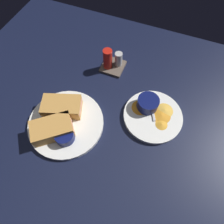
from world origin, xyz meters
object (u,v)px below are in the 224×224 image
Objects in this scene: spoon_by_dark_ramekin at (71,124)px; ramekin_light_gravy at (148,103)px; sandwich_half_far at (52,129)px; spoon_by_gravy_ramekin at (151,104)px; condiment_caddy at (112,62)px; plate_chips_companion at (153,116)px; sandwich_half_near at (62,107)px; ramekin_dark_sauce at (65,136)px; plate_sandwich_main at (66,123)px.

spoon_by_dark_ramekin is 27.41cm from ramekin_light_gravy.
sandwich_half_far is 35.23cm from spoon_by_gravy_ramekin.
sandwich_half_far reaches higher than spoon_by_dark_ramekin.
spoon_by_gravy_ramekin is 1.00× the size of condiment_caddy.
spoon_by_dark_ramekin is at bearing 47.92° from sandwich_half_far.
ramekin_light_gravy is at bearing 39.04° from sandwich_half_far.
ramekin_light_gravy is 2.62cm from spoon_by_gravy_ramekin.
plate_chips_companion is 5.09cm from ramekin_light_gravy.
condiment_caddy is at bearing 72.86° from sandwich_half_near.
plate_sandwich_main is at bearing 118.66° from ramekin_dark_sauce.
plate_sandwich_main is at bearing -179.63° from spoon_by_dark_ramekin.
ramekin_dark_sauce is 35.24cm from condiment_caddy.
spoon_by_dark_ramekin is 30.18cm from condiment_caddy.
sandwich_half_far is (1.14, -8.48, 0.00)cm from sandwich_half_near.
sandwich_half_far is 4.75cm from ramekin_dark_sauce.
sandwich_half_near is 8.56cm from sandwich_half_far.
plate_sandwich_main is 4.17× the size of ramekin_dark_sauce.
sandwich_half_far is 34.59cm from plate_chips_companion.
sandwich_half_near is 31.53cm from spoon_by_gravy_ramekin.
sandwich_half_near is 10.77cm from ramekin_dark_sauce.
spoon_by_dark_ramekin is at bearing -142.96° from ramekin_light_gravy.
spoon_by_dark_ramekin is at bearing -141.91° from spoon_by_gravy_ramekin.
sandwich_half_near is at bearing -107.14° from condiment_caddy.
sandwich_half_far reaches higher than spoon_by_gravy_ramekin.
condiment_caddy reaches higher than spoon_by_gravy_ramekin.
ramekin_light_gravy is (24.09, 16.48, 3.07)cm from plate_sandwich_main.
spoon_by_gravy_ramekin is at bearing 26.50° from sandwich_half_near.
ramekin_dark_sauce is 32.15cm from spoon_by_gravy_ramekin.
condiment_caddy is at bearing 148.98° from spoon_by_gravy_ramekin.
spoon_by_dark_ramekin is (5.28, -3.90, -2.04)cm from sandwich_half_near.
plate_sandwich_main is 29.35cm from ramekin_light_gravy.
plate_chips_companion is (24.40, 19.02, -2.64)cm from ramekin_dark_sauce.
spoon_by_dark_ramekin is at bearing -95.28° from condiment_caddy.
condiment_caddy is at bearing 78.70° from sandwich_half_far.
sandwich_half_near is at bearing 122.78° from ramekin_dark_sauce.
condiment_caddy is at bearing 84.72° from spoon_by_dark_ramekin.
spoon_by_dark_ramekin is 29.07cm from spoon_by_gravy_ramekin.
sandwich_half_far is 1.56× the size of condiment_caddy.
sandwich_half_far reaches higher than ramekin_dark_sauce.
sandwich_half_far is at bearing -140.19° from spoon_by_gravy_ramekin.
plate_sandwich_main is 2.61× the size of spoon_by_dark_ramekin.
spoon_by_gravy_ramekin is (-2.07, 4.06, 1.16)cm from plate_chips_companion.
spoon_by_gravy_ramekin is (22.33, 23.08, -1.48)cm from ramekin_dark_sauce.
sandwich_half_near is at bearing -153.50° from spoon_by_gravy_ramekin.
sandwich_half_far reaches higher than ramekin_light_gravy.
spoon_by_gravy_ramekin is at bearing 54.39° from ramekin_light_gravy.
ramekin_light_gravy reaches higher than ramekin_dark_sauce.
sandwich_half_far reaches higher than plate_sandwich_main.
spoon_by_gravy_ramekin is at bearing 116.99° from plate_chips_companion.
plate_chips_companion is at bearing 18.27° from sandwich_half_near.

